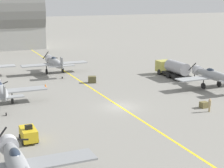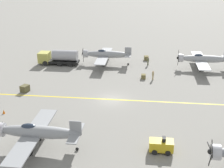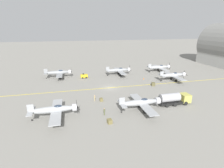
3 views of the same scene
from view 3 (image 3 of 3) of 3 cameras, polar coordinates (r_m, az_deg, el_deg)
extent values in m
plane|color=gray|center=(55.00, -0.64, -1.22)|extent=(400.00, 400.00, 0.00)
cube|color=yellow|center=(55.00, -0.64, -1.22)|extent=(0.30, 160.00, 0.01)
ellipsoid|color=#979A9C|center=(76.65, 14.97, 5.33)|extent=(1.50, 9.50, 1.42)
cylinder|color=#B7B7BC|center=(78.85, 17.83, 5.42)|extent=(1.57, 0.90, 1.58)
ellipsoid|color=#232D3D|center=(77.08, 15.75, 5.76)|extent=(0.80, 1.70, 0.76)
cube|color=#979A9C|center=(77.08, 15.45, 5.10)|extent=(12.00, 2.10, 0.16)
cube|color=#979A9C|center=(74.77, 12.20, 5.34)|extent=(4.40, 1.10, 0.12)
cube|color=#979A9C|center=(74.63, 12.24, 5.83)|extent=(0.14, 1.30, 1.60)
sphere|color=black|center=(79.11, 18.14, 5.43)|extent=(0.56, 0.56, 0.56)
cube|color=black|center=(79.85, 17.81, 5.46)|extent=(1.75, 0.06, 0.44)
cube|color=black|center=(78.78, 18.30, 4.86)|extent=(1.23, 0.06, 1.43)
cube|color=black|center=(78.69, 18.31, 5.96)|extent=(0.73, 0.06, 1.69)
cylinder|color=black|center=(78.50, 14.89, 4.90)|extent=(0.14, 0.14, 1.26)
cylinder|color=black|center=(78.64, 14.85, 4.46)|extent=(0.22, 0.90, 0.90)
cylinder|color=black|center=(75.95, 15.94, 4.38)|extent=(0.14, 0.14, 1.26)
cylinder|color=black|center=(76.09, 15.90, 3.92)|extent=(0.22, 0.90, 0.90)
cylinder|color=black|center=(75.20, 12.06, 3.84)|extent=(0.12, 0.36, 0.36)
ellipsoid|color=#929597|center=(65.19, 19.03, 2.76)|extent=(1.50, 9.50, 1.42)
cylinder|color=#B7B7BC|center=(67.67, 22.22, 2.94)|extent=(1.58, 0.90, 1.58)
ellipsoid|color=#232D3D|center=(65.67, 19.92, 3.28)|extent=(0.80, 1.70, 0.76)
cube|color=#929597|center=(65.69, 19.56, 2.51)|extent=(12.00, 2.10, 0.16)
cube|color=#929597|center=(63.08, 15.90, 2.71)|extent=(4.40, 1.10, 0.12)
cube|color=#929597|center=(62.91, 15.95, 3.28)|extent=(0.14, 1.30, 1.60)
sphere|color=black|center=(67.96, 22.57, 2.95)|extent=(0.56, 0.56, 0.56)
cube|color=black|center=(67.26, 23.00, 2.88)|extent=(1.75, 0.06, 0.42)
cube|color=black|center=(68.23, 22.37, 3.62)|extent=(1.22, 0.06, 1.44)
cube|color=black|center=(68.40, 22.34, 2.36)|extent=(0.75, 0.06, 1.69)
cylinder|color=black|center=(67.06, 18.83, 2.33)|extent=(0.14, 0.14, 1.26)
cylinder|color=black|center=(67.22, 18.77, 1.81)|extent=(0.22, 0.90, 0.90)
cylinder|color=black|center=(64.65, 20.21, 1.61)|extent=(0.14, 0.14, 1.26)
cylinder|color=black|center=(64.82, 20.15, 1.08)|extent=(0.22, 0.90, 0.90)
cylinder|color=black|center=(63.59, 15.70, 0.95)|extent=(0.12, 0.36, 0.36)
ellipsoid|color=#929597|center=(39.94, 8.92, -6.00)|extent=(1.50, 9.50, 1.42)
cylinder|color=#B7B7BC|center=(41.76, 14.60, -5.28)|extent=(1.58, 0.90, 1.58)
ellipsoid|color=#232D3D|center=(40.14, 10.47, -5.08)|extent=(0.80, 1.70, 0.76)
cube|color=#929597|center=(40.35, 9.90, -6.31)|extent=(12.00, 2.10, 0.16)
cube|color=#929597|center=(38.58, 3.26, -6.44)|extent=(4.40, 1.10, 0.12)
cube|color=#929597|center=(38.31, 3.28, -5.56)|extent=(0.14, 1.30, 1.60)
sphere|color=black|center=(41.99, 15.21, -5.20)|extent=(0.56, 0.56, 0.56)
cube|color=black|center=(41.22, 15.78, -5.25)|extent=(1.69, 0.06, 0.73)
cube|color=black|center=(42.31, 14.84, -4.16)|extent=(1.43, 0.06, 1.23)
cube|color=black|center=(42.44, 15.01, -6.20)|extent=(0.44, 0.06, 1.75)
cylinder|color=black|center=(41.86, 9.04, -6.29)|extent=(0.14, 0.14, 1.26)
cylinder|color=black|center=(42.13, 9.00, -7.07)|extent=(0.22, 0.90, 0.90)
cylinder|color=black|center=(39.39, 10.71, -8.01)|extent=(0.14, 0.14, 1.26)
cylinder|color=black|center=(39.67, 10.66, -8.83)|extent=(0.22, 0.90, 0.90)
cylinder|color=black|center=(39.44, 3.13, -9.12)|extent=(0.12, 0.36, 0.36)
ellipsoid|color=gray|center=(68.87, 1.90, 4.54)|extent=(1.50, 9.50, 1.42)
cylinder|color=#B7B7BC|center=(70.16, 5.42, 4.72)|extent=(1.57, 0.90, 1.58)
ellipsoid|color=#232D3D|center=(69.04, 2.82, 5.04)|extent=(0.80, 1.70, 0.76)
cube|color=gray|center=(69.15, 2.51, 4.30)|extent=(12.00, 2.10, 0.16)
cube|color=gray|center=(67.87, -1.44, 4.47)|extent=(4.40, 1.10, 0.12)
cube|color=gray|center=(67.72, -1.44, 5.00)|extent=(0.14, 1.30, 1.60)
sphere|color=black|center=(70.32, 5.81, 4.74)|extent=(0.56, 0.56, 0.56)
cube|color=black|center=(69.64, 6.02, 4.35)|extent=(1.69, 0.06, 0.73)
cube|color=black|center=(70.27, 5.79, 5.45)|extent=(0.44, 0.06, 1.75)
cube|color=black|center=(71.07, 5.61, 4.42)|extent=(1.43, 0.06, 1.23)
cylinder|color=black|center=(70.70, 2.16, 4.08)|extent=(0.14, 0.14, 1.26)
cylinder|color=black|center=(70.86, 2.16, 3.59)|extent=(0.22, 0.90, 0.90)
cylinder|color=black|center=(67.91, 2.85, 3.49)|extent=(0.14, 0.14, 1.26)
cylinder|color=black|center=(68.07, 2.84, 2.97)|extent=(0.22, 0.90, 0.90)
cylinder|color=black|center=(68.37, -1.47, 2.82)|extent=(0.12, 0.36, 0.36)
ellipsoid|color=gray|center=(68.31, -17.36, 3.60)|extent=(1.50, 9.50, 1.42)
cylinder|color=#B7B7BC|center=(68.14, -13.62, 3.88)|extent=(1.57, 0.90, 1.58)
ellipsoid|color=#232D3D|center=(68.11, -16.44, 4.13)|extent=(0.80, 1.70, 0.76)
cube|color=gray|center=(68.34, -16.70, 3.38)|extent=(12.00, 2.10, 0.16)
cube|color=gray|center=(68.69, -20.77, 3.45)|extent=(4.40, 1.10, 0.12)
cube|color=gray|center=(68.54, -20.83, 3.97)|extent=(0.14, 1.30, 1.60)
sphere|color=black|center=(68.14, -13.20, 3.91)|extent=(0.56, 0.56, 0.56)
cube|color=black|center=(68.65, -13.16, 3.32)|extent=(0.77, 0.06, 1.68)
cube|color=black|center=(67.27, -13.20, 3.85)|extent=(1.75, 0.06, 0.40)
cube|color=black|center=(68.51, -13.25, 4.58)|extent=(1.20, 0.06, 1.46)
cylinder|color=black|center=(69.95, -16.60, 3.18)|extent=(0.14, 0.14, 1.26)
cylinder|color=black|center=(70.11, -16.56, 2.68)|extent=(0.22, 0.90, 0.90)
cylinder|color=black|center=(67.05, -16.70, 2.54)|extent=(0.14, 0.14, 1.26)
cylinder|color=black|center=(67.21, -16.65, 2.02)|extent=(0.22, 0.90, 0.90)
cylinder|color=black|center=(69.20, -20.63, 1.83)|extent=(0.12, 0.36, 0.36)
ellipsoid|color=#96989B|center=(38.27, -18.89, -7.92)|extent=(1.50, 9.50, 1.42)
cylinder|color=#B7B7BC|center=(38.03, -12.16, -7.48)|extent=(1.58, 0.90, 1.58)
ellipsoid|color=#232D3D|center=(37.92, -17.25, -7.06)|extent=(0.80, 1.70, 0.76)
cube|color=#96989B|center=(38.34, -17.70, -8.31)|extent=(12.00, 2.10, 0.16)
cube|color=#96989B|center=(38.88, -24.96, -8.04)|extent=(4.40, 1.10, 0.12)
cube|color=#96989B|center=(38.61, -25.09, -7.17)|extent=(0.14, 1.30, 1.60)
sphere|color=black|center=(38.04, -11.40, -7.42)|extent=(0.56, 0.56, 0.56)
cube|color=black|center=(37.28, -11.33, -8.08)|extent=(1.76, 0.06, 0.27)
cube|color=black|center=(38.06, -11.51, -6.11)|extent=(0.88, 0.06, 1.64)
cube|color=black|center=(38.80, -11.37, -8.08)|extent=(1.10, 0.06, 1.52)
cylinder|color=black|center=(39.96, -17.49, -8.18)|extent=(0.14, 0.14, 1.26)
cylinder|color=black|center=(40.23, -17.40, -8.99)|extent=(0.22, 0.90, 0.90)
cylinder|color=black|center=(37.28, -17.73, -10.19)|extent=(0.14, 0.14, 1.26)
cylinder|color=black|center=(37.58, -17.64, -11.04)|extent=(0.22, 0.90, 0.90)
cylinder|color=black|center=(39.76, -24.66, -10.66)|extent=(0.12, 0.36, 0.36)
cube|color=black|center=(45.87, 19.56, -5.54)|extent=(2.25, 8.00, 0.40)
cube|color=#B2AD4C|center=(47.21, 22.69, -4.19)|extent=(2.50, 2.08, 2.00)
cylinder|color=#9E9EA3|center=(44.70, 18.30, -4.22)|extent=(2.10, 4.96, 2.10)
cylinder|color=black|center=(48.15, 21.27, -4.77)|extent=(0.30, 1.00, 1.00)
cylinder|color=black|center=(46.41, 22.91, -5.85)|extent=(0.30, 1.00, 1.00)
cylinder|color=black|center=(46.62, 18.34, -5.19)|extent=(0.30, 1.00, 1.00)
cylinder|color=black|center=(44.82, 19.92, -6.33)|extent=(0.30, 1.00, 1.00)
cylinder|color=black|center=(45.60, 16.11, -5.50)|extent=(0.30, 1.00, 1.00)
cylinder|color=black|center=(43.75, 17.62, -6.68)|extent=(0.30, 1.00, 1.00)
cube|color=gold|center=(66.12, -9.09, 2.62)|extent=(1.40, 2.60, 1.10)
cube|color=black|center=(65.91, -9.35, 3.25)|extent=(0.70, 0.36, 0.44)
cylinder|color=black|center=(66.97, -8.52, 2.40)|extent=(0.20, 0.60, 0.60)
cylinder|color=black|center=(65.65, -8.40, 2.09)|extent=(0.20, 0.60, 0.60)
cylinder|color=black|center=(66.87, -9.73, 2.32)|extent=(0.20, 0.60, 0.60)
cylinder|color=black|center=(65.55, -9.64, 2.00)|extent=(0.20, 0.60, 0.60)
cylinder|color=tan|center=(45.42, -5.65, -5.08)|extent=(0.25, 0.25, 0.79)
cylinder|color=tan|center=(45.14, -5.68, -4.23)|extent=(0.36, 0.36, 0.66)
sphere|color=tan|center=(44.98, -5.70, -3.72)|extent=(0.21, 0.21, 0.21)
cylinder|color=#515638|center=(38.34, -2.51, -9.59)|extent=(0.25, 0.25, 0.81)
cylinder|color=#515638|center=(38.00, -2.52, -8.60)|extent=(0.37, 0.37, 0.67)
sphere|color=tan|center=(37.80, -2.53, -8.00)|extent=(0.22, 0.22, 0.22)
cube|color=brown|center=(45.28, -3.51, -5.11)|extent=(0.97, 0.82, 0.77)
cube|color=brown|center=(35.36, -0.77, -12.09)|extent=(1.14, 0.99, 0.86)
cube|color=brown|center=(58.23, 13.31, -0.06)|extent=(1.54, 1.40, 1.06)
cone|color=orange|center=(64.97, 10.31, 1.79)|extent=(0.36, 0.36, 0.55)
camera|label=1|loc=(76.04, -37.64, 11.30)|focal=60.00mm
camera|label=2|loc=(93.28, -10.08, 18.61)|focal=50.00mm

